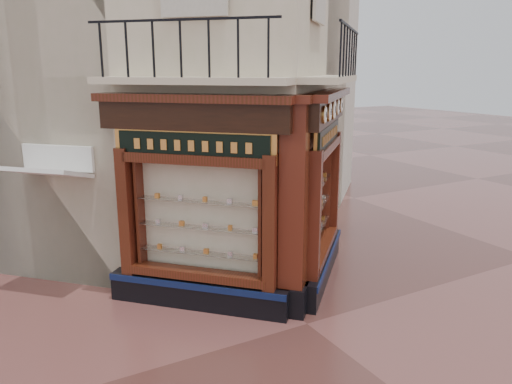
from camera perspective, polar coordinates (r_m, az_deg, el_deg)
ground at (r=9.19m, az=5.86°, el=-14.76°), size 80.00×80.00×0.00m
main_building at (r=13.66m, az=-9.39°, el=20.46°), size 11.31×11.31×12.00m
neighbour_left at (r=15.40m, az=-21.74°, el=17.06°), size 11.31×11.31×11.00m
neighbour_right at (r=16.84m, az=-4.03°, el=17.61°), size 11.31×11.31×11.00m
shopfront_left at (r=9.10m, az=-6.85°, el=-1.62°), size 2.86×2.86×3.98m
shopfront_right at (r=10.45m, az=7.55°, el=0.39°), size 2.86×2.86×3.98m
corner_pilaster at (r=8.83m, az=4.31°, el=-2.24°), size 0.85×0.85×3.98m
balcony at (r=9.32m, az=1.16°, el=12.79°), size 5.94×2.97×1.03m
clock_a at (r=8.85m, az=7.80°, el=8.74°), size 0.26×0.26×0.31m
clock_b at (r=9.47m, az=8.36°, el=9.05°), size 0.29×0.29×0.36m
clock_c at (r=10.11m, az=8.86°, el=9.33°), size 0.32×0.32×0.41m
clock_d at (r=10.73m, az=9.29°, el=9.57°), size 0.28×0.28×0.35m
clock_e at (r=11.34m, az=9.67°, el=9.78°), size 0.27×0.27×0.33m
awning at (r=11.03m, az=-21.86°, el=-10.66°), size 1.79×1.79×0.34m
signboard_left at (r=8.80m, az=-7.25°, el=5.32°), size 2.18×2.18×0.58m
signboard_right at (r=10.24m, az=8.18°, el=6.48°), size 2.07×2.07×0.55m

